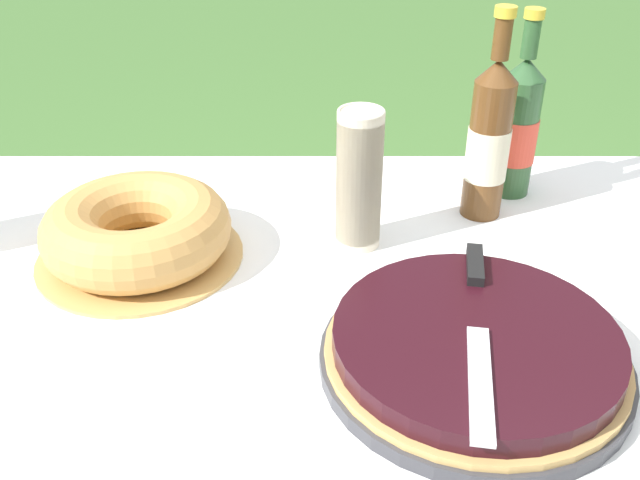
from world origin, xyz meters
The scene contains 8 objects.
garden_table centered at (0.00, 0.00, 0.68)m, with size 1.90×1.03×0.74m.
tablecloth centered at (0.00, 0.00, 0.73)m, with size 1.91×1.04×0.10m.
berry_tart centered at (0.06, -0.12, 0.78)m, with size 0.39×0.39×0.06m.
serving_knife centered at (0.06, -0.09, 0.81)m, with size 0.08×0.37×0.01m.
bundt_cake centered at (-0.41, 0.14, 0.80)m, with size 0.32×0.32×0.10m.
cup_stack centered at (-0.07, 0.18, 0.86)m, with size 0.07×0.07×0.23m.
cider_bottle_green centered at (0.22, 0.37, 0.88)m, with size 0.07×0.07×0.33m.
cider_bottle_amber centered at (0.15, 0.28, 0.89)m, with size 0.07×0.07×0.35m.
Camera 1 is at (-0.13, -0.81, 1.35)m, focal length 40.00 mm.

